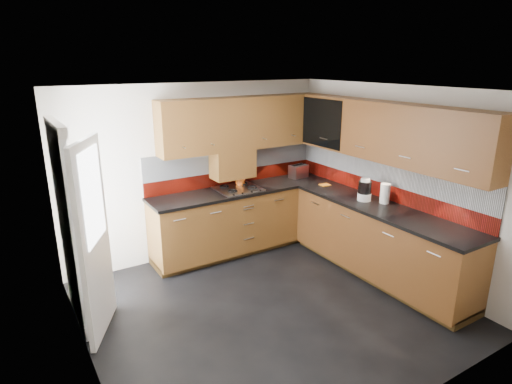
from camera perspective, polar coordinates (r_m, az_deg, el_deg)
room at (r=4.41m, az=1.88°, el=1.67°), size 4.00×3.80×2.64m
base_cabinets at (r=5.90m, az=6.59°, el=-5.25°), size 2.70×3.20×0.95m
countertop at (r=5.71m, az=6.74°, el=-0.85°), size 2.72×3.22×0.04m
backsplash at (r=5.93m, az=7.19°, el=2.74°), size 2.70×3.20×0.54m
upper_cabinets at (r=5.67m, az=7.99°, el=8.52°), size 2.50×3.20×0.72m
extractor_hood at (r=6.04m, az=-3.17°, el=3.79°), size 0.60×0.33×0.40m
glass_cabinet at (r=6.19m, az=9.78°, el=9.40°), size 0.32×0.80×0.66m
back_door at (r=4.62m, az=-22.52°, el=-5.04°), size 0.42×1.19×2.04m
gas_hob at (r=5.99m, az=-2.35°, el=0.45°), size 0.60×0.53×0.05m
utensil_pot at (r=6.15m, az=-2.11°, el=1.75°), size 0.13×0.13×0.47m
toaster at (r=6.62m, az=5.68°, el=2.77°), size 0.30×0.21×0.20m
food_processor at (r=5.67m, az=14.28°, el=0.20°), size 0.18×0.18×0.29m
paper_towel at (r=5.63m, az=16.81°, el=-0.19°), size 0.15×0.15×0.25m
orange_cloth at (r=6.27m, az=9.18°, el=0.94°), size 0.15×0.13×0.01m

